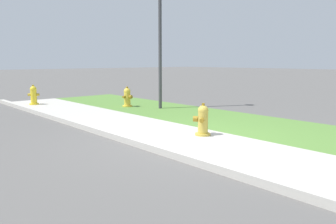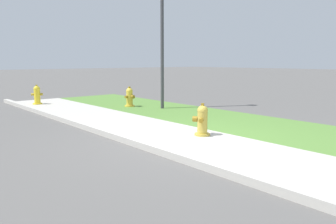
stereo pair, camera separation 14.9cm
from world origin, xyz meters
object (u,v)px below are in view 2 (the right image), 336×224
object	(u,v)px
fire_hydrant_far_end	(202,120)
fire_hydrant_across_street	(37,95)
fire_hydrant_mid_block	(130,97)
street_lamp	(162,1)

from	to	relation	value
fire_hydrant_far_end	fire_hydrant_across_street	bearing A→B (deg)	63.76
fire_hydrant_across_street	fire_hydrant_far_end	distance (m)	7.42
fire_hydrant_mid_block	fire_hydrant_across_street	bearing A→B (deg)	-60.24
fire_hydrant_mid_block	street_lamp	size ratio (longest dim) A/B	0.13
fire_hydrant_across_street	fire_hydrant_far_end	xyz separation A→B (m)	(7.38, 0.84, -0.01)
fire_hydrant_mid_block	street_lamp	distance (m)	3.33
fire_hydrant_mid_block	fire_hydrant_far_end	xyz separation A→B (m)	(4.71, -1.37, 0.00)
fire_hydrant_far_end	street_lamp	size ratio (longest dim) A/B	0.13
fire_hydrant_mid_block	fire_hydrant_across_street	world-z (taller)	fire_hydrant_across_street
street_lamp	fire_hydrant_mid_block	bearing A→B (deg)	-151.43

